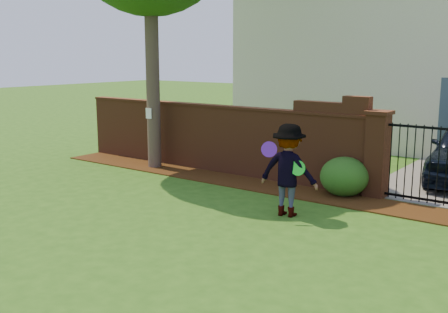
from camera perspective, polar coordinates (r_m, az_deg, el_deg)
The scene contains 11 objects.
ground at distance 9.93m, azimuth -6.02°, elevation -7.05°, with size 80.00×80.00×0.01m, color #2B5816.
mulch_bed at distance 13.00m, azimuth 0.86°, elevation -2.59°, with size 11.10×1.08×0.03m, color #311A09.
brick_wall at distance 13.97m, azimuth -1.07°, elevation 2.16°, with size 8.70×0.31×2.16m.
pillar_left at distance 11.83m, azimuth 16.08°, elevation 0.28°, with size 0.50×0.50×1.88m.
iron_gate at distance 11.52m, azimuth 21.17°, elevation -0.82°, with size 1.78×0.03×1.60m.
house at distance 19.69m, azimuth 20.97°, elevation 10.51°, with size 12.40×6.40×6.30m.
paper_notice at distance 14.35m, azimuth -8.07°, elevation 4.59°, with size 0.20×0.01×0.28m, color white.
shrub_left at distance 11.87m, azimuth 12.76°, elevation -2.11°, with size 1.05×1.05×0.86m, color #185018.
man at distance 10.13m, azimuth 6.82°, elevation -1.50°, with size 1.15×0.66×1.77m, color gray.
frisbee_purple at distance 9.86m, azimuth 4.85°, elevation 0.77°, with size 0.30×0.30×0.03m, color #691EBD.
frisbee_green at distance 9.92m, azimuth 7.92°, elevation -1.23°, with size 0.29×0.29×0.03m, color #1CD52E.
Camera 1 is at (6.44, -6.93, 3.04)m, focal length 42.71 mm.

